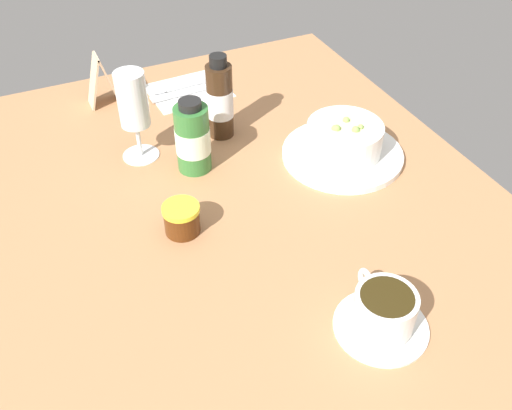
{
  "coord_description": "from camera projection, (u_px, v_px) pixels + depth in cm",
  "views": [
    {
      "loc": [
        -64.45,
        28.17,
        62.06
      ],
      "look_at": [
        -4.08,
        0.54,
        4.64
      ],
      "focal_mm": 40.44,
      "sensor_mm": 36.0,
      "label": 1
    }
  ],
  "objects": [
    {
      "name": "porridge_bowl",
      "position": [
        344.0,
        143.0,
        1.03
      ],
      "size": [
        21.9,
        21.9,
        7.59
      ],
      "color": "white",
      "rests_on": "ground_plane"
    },
    {
      "name": "ground_plane",
      "position": [
        249.0,
        218.0,
        0.95
      ],
      "size": [
        110.0,
        84.0,
        3.0
      ],
      "primitive_type": "cube",
      "color": "#A8754C"
    },
    {
      "name": "sauce_bottle_brown",
      "position": [
        220.0,
        100.0,
        1.06
      ],
      "size": [
        4.94,
        4.94,
        16.24
      ],
      "color": "#382314",
      "rests_on": "ground_plane"
    },
    {
      "name": "sauce_bottle_green",
      "position": [
        193.0,
        138.0,
        0.99
      ],
      "size": [
        6.08,
        6.08,
        13.52
      ],
      "color": "#337233",
      "rests_on": "ground_plane"
    },
    {
      "name": "jam_jar",
      "position": [
        182.0,
        220.0,
        0.88
      ],
      "size": [
        5.81,
        5.81,
        4.92
      ],
      "color": "#50270D",
      "rests_on": "ground_plane"
    },
    {
      "name": "cutlery_setting",
      "position": [
        186.0,
        90.0,
        1.23
      ],
      "size": [
        14.31,
        17.05,
        0.9
      ],
      "color": "white",
      "rests_on": "ground_plane"
    },
    {
      "name": "menu_card",
      "position": [
        101.0,
        80.0,
        1.16
      ],
      "size": [
        4.61,
        6.12,
        10.67
      ],
      "color": "#D4B08A",
      "rests_on": "ground_plane"
    },
    {
      "name": "wine_glass",
      "position": [
        133.0,
        104.0,
        0.98
      ],
      "size": [
        6.64,
        6.64,
        16.68
      ],
      "color": "white",
      "rests_on": "ground_plane"
    },
    {
      "name": "coffee_cup",
      "position": [
        383.0,
        313.0,
        0.74
      ],
      "size": [
        13.17,
        12.59,
        6.32
      ],
      "color": "white",
      "rests_on": "ground_plane"
    }
  ]
}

